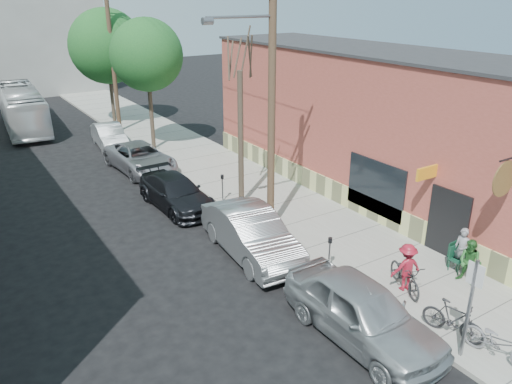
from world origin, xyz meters
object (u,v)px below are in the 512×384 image
sign_post (471,300)px  car_4 (109,136)px  tree_leafy_far (107,46)px  patron_grey (462,250)px  parked_bike_b (500,343)px  car_3 (140,158)px  cyclist (406,267)px  parking_meter_far (222,183)px  car_1 (251,234)px  parking_meter_near (330,249)px  patio_chair_b (457,256)px  patron_green (470,262)px  tree_leafy_mid (147,55)px  bus (22,108)px  utility_pole_near (270,97)px  car_2 (176,193)px  car_0 (362,311)px  tree_bare (241,140)px  patio_chair_a (458,260)px  parked_bike_a (453,319)px

sign_post → car_4: (-1.55, 23.94, -1.12)m
tree_leafy_far → patron_grey: (3.16, -26.45, -4.57)m
parked_bike_b → car_3: car_3 is taller
tree_leafy_far → cyclist: size_ratio=5.02×
parking_meter_far → car_3: size_ratio=0.24×
sign_post → tree_leafy_far: tree_leafy_far is taller
car_1 → car_4: car_1 is taller
parking_meter_near → patio_chair_b: bearing=-30.1°
patron_green → car_4: patron_green is taller
tree_leafy_mid → bus: tree_leafy_mid is taller
utility_pole_near → car_2: utility_pole_near is taller
patio_chair_b → car_0: (-5.23, -0.83, 0.27)m
parking_meter_near → tree_leafy_mid: tree_leafy_mid is taller
utility_pole_near → tree_bare: size_ratio=1.72×
tree_bare → patio_chair_b: size_ratio=6.62×
car_2 → utility_pole_near: bearing=-66.8°
bus → car_0: bearing=-79.2°
utility_pole_near → patio_chair_a: size_ratio=11.36×
patio_chair_a → cyclist: bearing=175.7°
car_4 → tree_leafy_mid: bearing=-41.2°
tree_leafy_far → car_0: (-2.00, -27.09, -4.64)m
patron_green → parked_bike_a: bearing=-71.6°
patron_green → car_0: 4.69m
utility_pole_near → tree_bare: (0.41, 2.78, -2.35)m
parking_meter_far → car_3: bearing=102.9°
car_0 → car_4: 21.86m
tree_leafy_far → car_2: bearing=-98.7°
parking_meter_far → patio_chair_a: size_ratio=1.41×
parked_bike_a → car_1: (-2.01, 7.03, 0.18)m
tree_bare → patio_chair_b: tree_bare is taller
tree_bare → tree_leafy_mid: (0.00, 10.17, 2.55)m
parked_bike_b → car_1: (-2.20, 8.27, 0.20)m
patio_chair_a → parking_meter_far: bearing=111.5°
patio_chair_b → bus: bus is taller
parked_bike_a → car_1: size_ratio=0.33×
patio_chair_a → patron_green: 0.81m
cyclist → bus: size_ratio=0.15×
patio_chair_a → patron_grey: patron_grey is taller
sign_post → parking_meter_near: size_ratio=2.26×
parked_bike_a → patron_green: bearing=14.0°
car_0 → bus: bearing=96.6°
car_1 → parking_meter_far: bearing=77.6°
tree_leafy_mid → car_4: 5.71m
car_0 → parking_meter_far: bearing=81.7°
patio_chair_a → parked_bike_a: size_ratio=0.51×
parking_meter_near → tree_leafy_mid: 17.36m
patio_chair_a → bus: (-8.65, 28.90, 0.85)m
parking_meter_near → tree_bare: (0.55, 6.55, 2.08)m
tree_leafy_far → parked_bike_a: 28.93m
tree_leafy_far → parked_bike_b: (0.20, -29.76, -4.85)m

